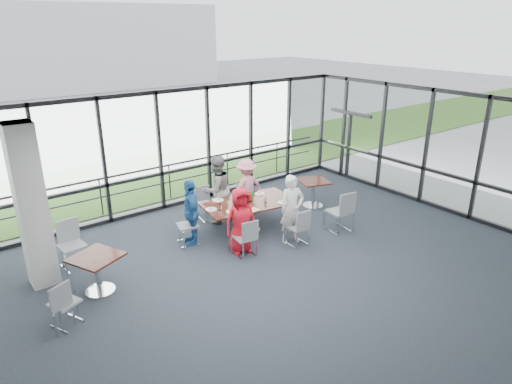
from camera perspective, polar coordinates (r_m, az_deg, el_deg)
floor at (r=9.06m, az=3.28°, el=-11.80°), size 12.00×10.00×0.02m
ceiling at (r=7.82m, az=3.76°, el=8.46°), size 12.00×10.00×0.04m
curtain_wall_back at (r=12.31m, az=-11.94°, el=4.92°), size 12.00×0.10×3.20m
curtain_wall_right at (r=12.87m, az=24.23°, el=4.21°), size 0.10×10.00×3.20m
exit_door at (r=15.05m, az=11.50°, el=5.65°), size 0.12×1.60×2.10m
structural_column at (r=9.44m, az=-26.26°, el=-1.69°), size 0.50×0.50×3.20m
apron at (r=17.24m, az=-18.91°, el=3.13°), size 80.00×70.00×0.02m
grass_strip at (r=15.42m, az=-16.44°, el=1.52°), size 80.00×5.00×0.01m
hangar_main at (r=38.86m, az=-25.03°, el=16.13°), size 24.00×10.00×6.00m
guard_rail at (r=13.16m, az=-12.74°, el=0.85°), size 12.00×0.06×0.06m
main_table at (r=11.01m, az=-0.95°, el=-1.77°), size 2.37×1.55×0.75m
side_table_left at (r=9.09m, az=-19.32°, el=-8.29°), size 1.08×1.08×0.75m
side_table_right at (r=12.59m, az=7.21°, el=0.86°), size 0.96×0.96×0.75m
diner_near_left at (r=9.99m, az=-1.94°, el=-3.58°), size 0.81×0.61×1.50m
diner_near_right at (r=10.43m, az=4.51°, el=-2.17°), size 0.68×0.56×1.62m
diner_far_left at (r=11.46m, az=-4.94°, el=0.31°), size 0.90×0.60×1.75m
diner_far_right at (r=11.97m, az=-1.18°, el=0.65°), size 0.99×0.55×1.50m
diner_end at (r=10.43m, az=-8.13°, el=-2.50°), size 0.77×1.03×1.56m
chair_main_nl at (r=9.97m, az=-1.48°, el=-5.74°), size 0.46×0.46×0.83m
chair_main_nr at (r=10.47m, az=5.18°, el=-4.42°), size 0.44×0.44×0.85m
chair_main_fl at (r=11.79m, az=-6.09°, el=-1.51°), size 0.47×0.47×0.85m
chair_main_fr at (r=12.28m, az=-1.03°, el=-0.52°), size 0.45×0.45×0.82m
chair_main_end at (r=10.56m, az=-8.53°, el=-4.14°), size 0.54×0.54×0.92m
chair_spare_la at (r=8.46m, az=-22.83°, el=-12.64°), size 0.55×0.55×0.86m
chair_spare_lb at (r=10.19m, az=-22.00°, el=-6.27°), size 0.52×0.52×0.99m
chair_spare_r at (r=11.23m, az=10.35°, el=-2.44°), size 0.56×0.56×1.01m
plate_nl at (r=10.42m, az=-3.07°, el=-2.47°), size 0.26×0.26×0.01m
plate_nr at (r=10.94m, az=3.39°, el=-1.31°), size 0.24×0.24×0.01m
plate_fl at (r=11.10m, az=-4.79°, el=-1.02°), size 0.28×0.28×0.01m
plate_fr at (r=11.48m, az=0.44°, el=-0.21°), size 0.25×0.25×0.01m
plate_end at (r=10.58m, az=-5.62°, el=-2.17°), size 0.27×0.27×0.01m
tumbler_a at (r=10.59m, az=-1.88°, el=-1.72°), size 0.07×0.07×0.13m
tumbler_b at (r=10.91m, az=1.21°, el=-1.03°), size 0.06×0.06×0.13m
tumbler_c at (r=11.14m, az=-1.39°, el=-0.52°), size 0.07×0.07×0.15m
tumbler_d at (r=10.52m, az=-4.49°, el=-1.89°), size 0.07×0.07×0.15m
menu_a at (r=10.51m, az=-0.42°, el=-2.27°), size 0.32×0.24×0.00m
menu_b at (r=11.17m, az=4.24°, el=-0.90°), size 0.37×0.39×0.00m
menu_c at (r=11.40m, az=-1.48°, el=-0.39°), size 0.34×0.32×0.00m
condiment_caddy at (r=10.96m, az=-0.89°, el=-1.18°), size 0.10×0.07×0.04m
ketchup_bottle at (r=11.01m, az=-0.81°, el=-0.68°), size 0.06×0.06×0.18m
green_bottle at (r=11.06m, az=-0.47°, el=-0.52°), size 0.05×0.05×0.20m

